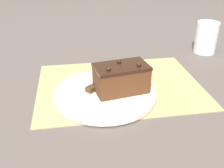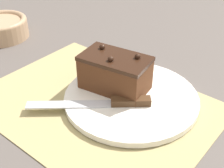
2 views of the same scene
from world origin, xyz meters
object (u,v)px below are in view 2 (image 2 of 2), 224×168
Objects in this scene: serving_knife at (110,102)px; small_bowl at (1,27)px; chocolate_cake at (115,72)px; cake_plate at (131,98)px.

small_bowl reaches higher than serving_knife.
serving_knife is (0.03, -0.05, -0.03)m from chocolate_cake.
chocolate_cake is 0.42m from small_bowl.
chocolate_cake is at bearing 178.77° from cake_plate.
serving_knife reaches higher than cake_plate.
small_bowl is (-0.45, 0.06, 0.01)m from serving_knife.
chocolate_cake is 0.07m from serving_knife.
cake_plate is 0.47m from small_bowl.
cake_plate is at bearing -1.23° from chocolate_cake.
cake_plate is 1.39× the size of serving_knife.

